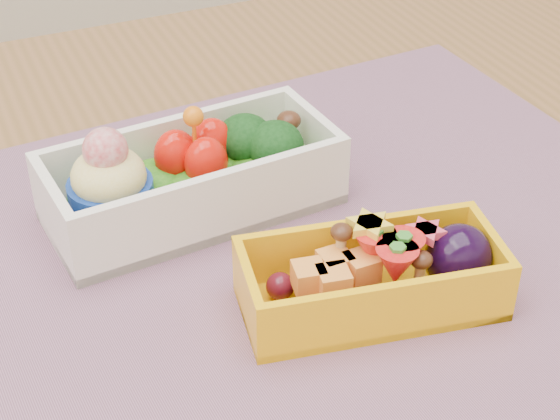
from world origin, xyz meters
name	(u,v)px	position (x,y,z in m)	size (l,w,h in m)	color
table	(283,366)	(0.00, 0.00, 0.65)	(1.20, 0.80, 0.75)	brown
placemat	(272,267)	(-0.01, -0.01, 0.75)	(0.57, 0.44, 0.00)	gray
bento_white	(191,178)	(-0.04, 0.07, 0.78)	(0.20, 0.10, 0.08)	white
bento_yellow	(378,275)	(0.03, -0.07, 0.78)	(0.16, 0.09, 0.05)	#FAB50C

